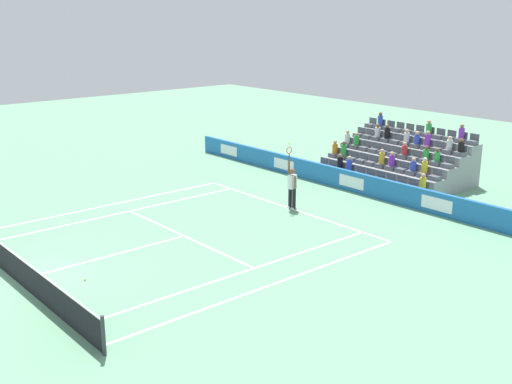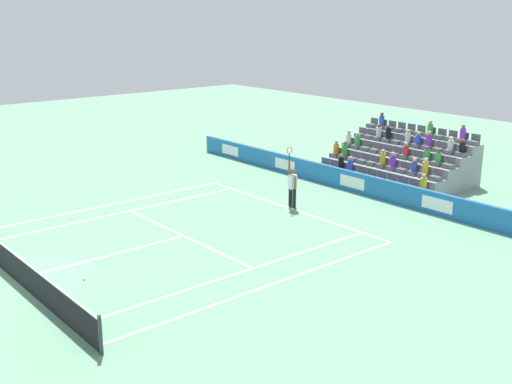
{
  "view_description": "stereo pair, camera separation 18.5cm",
  "coord_description": "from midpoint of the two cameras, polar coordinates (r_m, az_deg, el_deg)",
  "views": [
    {
      "loc": [
        -19.04,
        6.23,
        8.2
      ],
      "look_at": [
        -0.05,
        -9.94,
        1.1
      ],
      "focal_mm": 44.52,
      "sensor_mm": 36.0,
      "label": 1
    },
    {
      "loc": [
        -19.16,
        6.09,
        8.2
      ],
      "look_at": [
        -0.05,
        -9.94,
        1.1
      ],
      "focal_mm": 44.52,
      "sensor_mm": 36.0,
      "label": 2
    }
  ],
  "objects": [
    {
      "name": "line_doubles_sideline_left",
      "position": [
        28.6,
        -13.6,
        -1.22
      ],
      "size": [
        0.1,
        11.89,
        0.01
      ],
      "primitive_type": "cube",
      "color": "white",
      "rests_on": "ground"
    },
    {
      "name": "line_centre_service",
      "position": [
        22.79,
        -13.4,
        -5.64
      ],
      "size": [
        0.1,
        6.4,
        0.01
      ],
      "primitive_type": "cube",
      "color": "white",
      "rests_on": "ground"
    },
    {
      "name": "tennis_player",
      "position": [
        27.22,
        3.07,
        0.51
      ],
      "size": [
        0.53,
        0.36,
        2.85
      ],
      "color": "black",
      "rests_on": "ground"
    },
    {
      "name": "line_centre_mark",
      "position": [
        27.46,
        2.68,
        -1.49
      ],
      "size": [
        0.1,
        0.2,
        0.01
      ],
      "primitive_type": "cube",
      "color": "white",
      "rests_on": "ground"
    },
    {
      "name": "line_baseline",
      "position": [
        27.53,
        2.83,
        -1.45
      ],
      "size": [
        10.97,
        0.1,
        0.01
      ],
      "primitive_type": "cube",
      "color": "white",
      "rests_on": "ground"
    },
    {
      "name": "line_singles_sideline_right",
      "position": [
        20.93,
        -1.38,
        -7.17
      ],
      "size": [
        0.1,
        11.89,
        0.01
      ],
      "primitive_type": "cube",
      "color": "white",
      "rests_on": "ground"
    },
    {
      "name": "tennis_net",
      "position": [
        21.5,
        -21.1,
        -6.25
      ],
      "size": [
        11.97,
        0.1,
        1.07
      ],
      "color": "#33383D",
      "rests_on": "ground"
    },
    {
      "name": "line_doubles_sideline_right",
      "position": [
        19.98,
        1.13,
        -8.34
      ],
      "size": [
        0.1,
        11.89,
        0.01
      ],
      "primitive_type": "cube",
      "color": "white",
      "rests_on": "ground"
    },
    {
      "name": "stadium_stand",
      "position": [
        32.87,
        12.66,
        2.55
      ],
      "size": [
        6.82,
        4.75,
        3.0
      ],
      "color": "gray",
      "rests_on": "ground"
    },
    {
      "name": "line_singles_sideline_left",
      "position": [
        27.43,
        -12.29,
        -1.87
      ],
      "size": [
        0.1,
        11.89,
        0.01
      ],
      "primitive_type": "cube",
      "color": "white",
      "rests_on": "ground"
    },
    {
      "name": "loose_tennis_ball",
      "position": [
        20.99,
        -15.36,
        -7.61
      ],
      "size": [
        0.07,
        0.07,
        0.07
      ],
      "primitive_type": "sphere",
      "color": "#D1E533",
      "rests_on": "ground"
    },
    {
      "name": "line_service",
      "position": [
        24.28,
        -6.69,
        -3.95
      ],
      "size": [
        8.23,
        0.1,
        0.01
      ],
      "primitive_type": "cube",
      "color": "white",
      "rests_on": "ground"
    },
    {
      "name": "ground_plane",
      "position": [
        21.68,
        -20.97,
        -7.46
      ],
      "size": [
        80.0,
        80.0,
        0.0
      ],
      "primitive_type": "plane",
      "color": "#669E77"
    },
    {
      "name": "sponsor_barrier",
      "position": [
        30.25,
        8.52,
        0.93
      ],
      "size": [
        23.43,
        0.22,
        0.96
      ],
      "color": "#1E66AD",
      "rests_on": "ground"
    }
  ]
}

